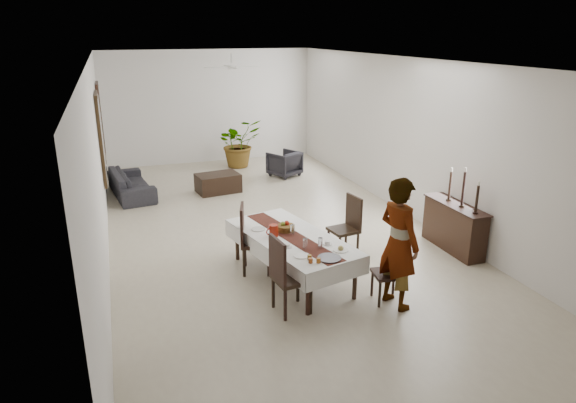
{
  "coord_description": "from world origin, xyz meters",
  "views": [
    {
      "loc": [
        -2.72,
        -8.8,
        3.7
      ],
      "look_at": [
        -0.13,
        -1.31,
        1.05
      ],
      "focal_mm": 32.0,
      "sensor_mm": 36.0,
      "label": 1
    }
  ],
  "objects": [
    {
      "name": "potted_plant",
      "position": [
        0.62,
        5.11,
        0.67
      ],
      "size": [
        1.43,
        1.31,
        1.35
      ],
      "primitive_type": "imported",
      "rotation": [
        0.0,
        0.0,
        0.24
      ],
      "color": "#214F1F",
      "rests_on": "floor"
    },
    {
      "name": "chair_right_far_leg_bl",
      "position": [
        0.68,
        -1.63,
        0.22
      ],
      "size": [
        0.05,
        0.05,
        0.44
      ],
      "primitive_type": "cylinder",
      "rotation": [
        0.0,
        0.0,
        0.14
      ],
      "color": "black",
      "rests_on": "floor"
    },
    {
      "name": "chair_left_far_back",
      "position": [
        -0.95,
        -1.47,
        0.82
      ],
      "size": [
        0.18,
        0.46,
        0.6
      ],
      "primitive_type": "cube",
      "rotation": [
        0.0,
        0.0,
        -1.86
      ],
      "color": "black",
      "rests_on": "chair_left_far_seat"
    },
    {
      "name": "chair_left_near_leg_bl",
      "position": [
        -0.45,
        -2.66,
        0.23
      ],
      "size": [
        0.05,
        0.05,
        0.47
      ],
      "primitive_type": "cylinder",
      "rotation": [
        0.0,
        0.0,
        0.12
      ],
      "color": "black",
      "rests_on": "floor"
    },
    {
      "name": "candlestick_mid_shaft",
      "position": [
        2.78,
        -1.95,
        1.16
      ],
      "size": [
        0.05,
        0.05,
        0.59
      ],
      "primitive_type": "cylinder",
      "color": "black",
      "rests_on": "candlestick_mid_base"
    },
    {
      "name": "candlestick_far_candle",
      "position": [
        2.78,
        -1.59,
        1.4
      ],
      "size": [
        0.03,
        0.03,
        0.07
      ],
      "primitive_type": "cylinder",
      "color": "silver",
      "rests_on": "candlestick_far_shaft"
    },
    {
      "name": "candlestick_near_shaft",
      "position": [
        2.78,
        -2.31,
        1.09
      ],
      "size": [
        0.05,
        0.05,
        0.45
      ],
      "primitive_type": "cylinder",
      "color": "black",
      "rests_on": "candlestick_near_base"
    },
    {
      "name": "floor",
      "position": [
        0.0,
        0.0,
        0.0
      ],
      "size": [
        6.0,
        12.0,
        0.0
      ],
      "primitive_type": "cube",
      "color": "beige",
      "rests_on": "ground"
    },
    {
      "name": "candlestick_far_shaft",
      "position": [
        2.78,
        -1.59,
        1.12
      ],
      "size": [
        0.05,
        0.05,
        0.5
      ],
      "primitive_type": "cylinder",
      "color": "black",
      "rests_on": "candlestick_far_base"
    },
    {
      "name": "fan_blade_w",
      "position": [
        -0.35,
        3.0,
        2.9
      ],
      "size": [
        0.55,
        0.1,
        0.01
      ],
      "primitive_type": "cube",
      "color": "white",
      "rests_on": "fan_hub"
    },
    {
      "name": "sideboard_body",
      "position": [
        2.78,
        -1.82,
        0.41
      ],
      "size": [
        0.36,
        1.36,
        0.81
      ],
      "primitive_type": "cube",
      "color": "black",
      "rests_on": "floor"
    },
    {
      "name": "table_leg_bl",
      "position": [
        -0.93,
        -1.0,
        0.32
      ],
      "size": [
        0.08,
        0.08,
        0.65
      ],
      "primitive_type": "cylinder",
      "rotation": [
        0.0,
        0.0,
        0.23
      ],
      "color": "black",
      "rests_on": "floor"
    },
    {
      "name": "chair_left_far_leg_fr",
      "position": [
        -0.98,
        -1.66,
        0.23
      ],
      "size": [
        0.06,
        0.06,
        0.47
      ],
      "primitive_type": "cylinder",
      "rotation": [
        0.0,
        0.0,
        -0.29
      ],
      "color": "black",
      "rests_on": "floor"
    },
    {
      "name": "fan_blade_e",
      "position": [
        0.35,
        3.0,
        2.9
      ],
      "size": [
        0.55,
        0.1,
        0.01
      ],
      "primitive_type": "cube",
      "color": "white",
      "rests_on": "fan_hub"
    },
    {
      "name": "sofa",
      "position": [
        -2.43,
        3.3,
        0.29
      ],
      "size": [
        1.04,
        2.08,
        0.58
      ],
      "primitive_type": "imported",
      "rotation": [
        0.0,
        0.0,
        1.7
      ],
      "color": "#29272C",
      "rests_on": "floor"
    },
    {
      "name": "chair_right_far_seat",
      "position": [
        0.83,
        -1.42,
        0.46
      ],
      "size": [
        0.5,
        0.5,
        0.05
      ],
      "primitive_type": "cube",
      "rotation": [
        0.0,
        0.0,
        1.71
      ],
      "color": "black",
      "rests_on": "chair_right_far_leg_fl"
    },
    {
      "name": "chair_left_far_leg_bl",
      "position": [
        -0.5,
        -1.4,
        0.23
      ],
      "size": [
        0.06,
        0.06,
        0.47
      ],
      "primitive_type": "cylinder",
      "rotation": [
        0.0,
        0.0,
        -0.29
      ],
      "color": "black",
      "rests_on": "floor"
    },
    {
      "name": "chair_left_near_seat",
      "position": [
        -0.62,
        -2.88,
        0.49
      ],
      "size": [
        0.53,
        0.53,
        0.05
      ],
      "primitive_type": "cube",
      "rotation": [
        0.0,
        0.0,
        -1.45
      ],
      "color": "black",
      "rests_on": "chair_left_near_leg_fl"
    },
    {
      "name": "fruit_basket",
      "position": [
        -0.3,
        -1.7,
        0.75
      ],
      "size": [
        0.28,
        0.28,
        0.09
      ],
      "primitive_type": "cylinder",
      "color": "brown",
      "rests_on": "tablecloth_top"
    },
    {
      "name": "teacup_left",
      "position": [
        -0.49,
        -2.31,
        0.73
      ],
      "size": [
        0.08,
        0.08,
        0.06
      ],
      "primitive_type": "cylinder",
      "color": "silver",
      "rests_on": "saucer_left"
    },
    {
      "name": "plate_near_left",
      "position": [
        -0.4,
        -2.67,
        0.71
      ],
      "size": [
        0.22,
        0.22,
        0.01
      ],
      "primitive_type": "cylinder",
      "color": "white",
      "rests_on": "tablecloth_top"
    },
    {
      "name": "chair_right_far_leg_br",
      "position": [
        0.62,
        -1.27,
        0.22
      ],
      "size": [
        0.05,
        0.05,
        0.44
      ],
      "primitive_type": "cylinder",
      "rotation": [
        0.0,
        0.0,
        0.14
      ],
      "color": "black",
      "rests_on": "floor"
    },
    {
      "name": "wine_glass_mid",
      "position": [
        -0.26,
        -2.45,
        0.78
      ],
      "size": [
        0.06,
        0.06,
        0.16
      ],
      "primitive_type": "cylinder",
      "color": "white",
      "rests_on": "tablecloth_top"
    },
    {
      "name": "tablecloth_drape_right",
      "position": [
        0.24,
        -1.81,
        0.56
      ],
      "size": [
        0.56,
        2.33,
        0.28
      ],
      "primitive_type": "cube",
      "rotation": [
        0.0,
        0.0,
        0.23
      ],
      "color": "white",
      "rests_on": "dining_table_top"
    },
    {
      "name": "chair_left_near_leg_fl",
      "position": [
        -0.83,
        -2.71,
        0.23
      ],
      "size": [
        0.05,
        0.05,
        0.47
      ],
      "primitive_type": "cylinder",
      "rotation": [
        0.0,
        0.0,
        0.12
      ],
      "color": "black",
      "rests_on": "floor"
    },
    {
      "name": "chair_right_near_leg_br",
      "position": [
        0.63,
        -2.87,
        0.2
      ],
      "size": [
        0.05,
        0.05,
        0.4
      ],
      "primitive_type": "cylinder",
      "rotation": [
        0.0,
        0.0,
        -0.16
      ],
      "color": "black",
      "rests_on": "floor"
    },
    {
      "name": "table_leg_fl",
      "position": [
        -0.45,
        -3.05,
        0.32
      ],
      "size": [
        0.08,
        0.08,
        0.65
      ],
      "primitive_type": "cylinder",
      "rotation": [
        0.0,
        0.0,
        0.23
      ],
      "color": "black",
      "rests_on": "floor"
    },
    {
      "name": "wine_glass_far",
      "position": [
        -0.26,
        -1.88,
        0.78
      ],
      "size": [
        0.06,
        0.06,
        0.16
      ],
      "primitive_type": "cylinder",
      "color": "white",
      "rests_on": "tablecloth_top"
    },
    {
      "name": "chair_right_far_leg_fl",
      "position": [
        1.04,
        -1.58,
        0.22
      ],
      "size": [
        0.05,
        0.05,
        0.44
      ],
      "primitive_type": "cylinder",
      "rotation": [
        0.0,
        0.0,
        0.14
      ],
      "color": "black",
      "rests_on": "floor"
    },
    {
      "name": "tablecloth_top",
      "position": [
        -0.29,
        -1.93,
        0.7
      ],
      "size": [
        1.61,
        2.57,
        0.01
      ],
      "primitive_type": "cube",
      "rotation": [
        0.0,
        0.0,
        0.23
      ],
      "color": "white",
      "rests_on": "dining_table_top"
    },
    {
      "name": "chair_right_near_leg_fl",
      "position": [
        0.9,
        -3.24,
        0.2
      ],
      "size": [
        0.05,
        0.05,
        0.4
      ],
      "primitive_type": "cylinder",
      "rotation": [
        0.0,
        0.0,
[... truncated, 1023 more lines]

